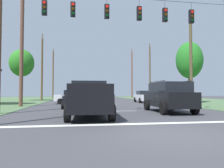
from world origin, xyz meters
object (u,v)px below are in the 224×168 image
Objects in this scene: tree_roadside_far_right at (22,63)px; utility_pole_distant_left at (53,73)px; pickup_truck at (89,99)px; distant_car_oncoming at (75,99)px; suv_black at (168,96)px; overhead_signal_span at (123,41)px; utility_pole_far_right at (150,72)px; utility_pole_distant_right at (42,68)px; utility_pole_near_left at (132,74)px; utility_pole_mid_right at (191,59)px; distant_car_crossing_white at (74,97)px; tree_roadside_left at (189,60)px; distant_car_far_parked at (144,96)px; utility_pole_far_left at (22,48)px.

utility_pole_distant_left is at bearing 77.51° from tree_roadside_far_right.
pickup_truck is 1.26× the size of distant_car_oncoming.
overhead_signal_span is at bearing 172.39° from suv_black.
suv_black is 21.90m from utility_pole_far_right.
utility_pole_distant_right is at bearing -89.92° from utility_pole_distant_left.
utility_pole_near_left is at bearing -1.06° from utility_pole_distant_left.
distant_car_crossing_white is at bearing 161.46° from utility_pole_mid_right.
overhead_signal_span is at bearing -75.80° from utility_pole_distant_left.
suv_black is 0.42× the size of utility_pole_near_left.
distant_car_oncoming is at bearing 125.16° from overhead_signal_span.
distant_car_oncoming is 16.39m from tree_roadside_left.
utility_pole_mid_right is at bearing 38.25° from overhead_signal_span.
distant_car_oncoming is 0.55× the size of tree_roadside_far_right.
utility_pole_mid_right reaches higher than tree_roadside_far_right.
pickup_truck is 6.90m from distant_car_oncoming.
utility_pole_far_left reaches higher than distant_car_far_parked.
tree_roadside_far_right is (-3.03, -13.68, 0.36)m from utility_pole_distant_left.
overhead_signal_span is 2.92× the size of pickup_truck.
overhead_signal_span is 10.61m from utility_pole_far_left.
utility_pole_mid_right is at bearing -32.43° from tree_roadside_far_right.
tree_roadside_far_right is (-20.52, 13.04, 0.90)m from utility_pole_mid_right.
utility_pole_distant_right reaches higher than pickup_truck.
utility_pole_mid_right is at bearing -36.03° from utility_pole_distant_right.
utility_pole_far_left is at bearing 147.54° from suv_black.
pickup_truck is 0.55× the size of utility_pole_mid_right.
distant_car_crossing_white is 15.26m from tree_roadside_left.
suv_black is at bearing 18.90° from pickup_truck.
utility_pole_near_left is at bearing 79.73° from suv_black.
overhead_signal_span is 1.45× the size of utility_pole_far_left.
utility_pole_mid_right is 0.96× the size of utility_pole_distant_right.
distant_car_crossing_white is at bearing 92.18° from distant_car_oncoming.
utility_pole_near_left reaches higher than distant_car_far_parked.
utility_pole_near_left is at bearing 89.50° from utility_pole_mid_right.
suv_black is 14.73m from tree_roadside_left.
utility_pole_distant_right reaches higher than tree_roadside_far_right.
utility_pole_mid_right is 24.33m from tree_roadside_far_right.
utility_pole_mid_right is (12.18, 2.46, 4.09)m from distant_car_oncoming.
pickup_truck is 16.74m from distant_car_far_parked.
utility_pole_far_left reaches higher than tree_roadside_left.
utility_pole_distant_right is 21.39m from tree_roadside_left.
utility_pole_far_left is (-17.35, -26.72, -0.19)m from utility_pole_near_left.
distant_car_oncoming is at bearing -113.27° from utility_pole_near_left.
tree_roadside_left is (13.39, 13.41, 4.44)m from pickup_truck.
distant_car_far_parked is (7.82, 14.80, -0.18)m from pickup_truck.
tree_roadside_left reaches higher than distant_car_oncoming.
tree_roadside_left is at bearing -23.71° from utility_pole_distant_right.
suv_black is 0.44× the size of utility_pole_far_left.
tree_roadside_far_right is at bearing 156.14° from distant_car_far_parked.
utility_pole_far_right is 13.12m from utility_pole_near_left.
suv_black is 1.10× the size of distant_car_far_parked.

